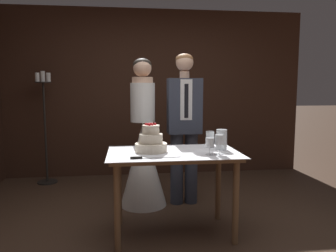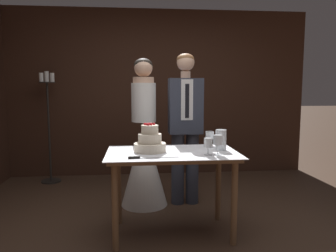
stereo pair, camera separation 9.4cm
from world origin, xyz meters
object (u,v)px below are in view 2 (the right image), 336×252
cake_knife (144,157)px  bride (144,152)px  cake_table (172,163)px  hurricane_candle (221,140)px  wine_glass_far (218,140)px  groom (185,122)px  tiered_cake (150,142)px  wine_glass_near (208,143)px  candle_stand (49,126)px  wine_glass_middle (210,136)px

cake_knife → bride: 1.06m
cake_table → hurricane_candle: size_ratio=6.21×
wine_glass_far → groom: 0.97m
tiered_cake → hurricane_candle: size_ratio=1.53×
wine_glass_near → candle_stand: 2.77m
cake_knife → hurricane_candle: 0.80m
hurricane_candle → groom: groom is taller
wine_glass_far → groom: bearing=98.7°
hurricane_candle → tiered_cake: bearing=-178.7°
cake_table → wine_glass_middle: size_ratio=7.43×
wine_glass_far → hurricane_candle: hurricane_candle is taller
groom → candle_stand: size_ratio=1.10×
tiered_cake → hurricane_candle: 0.68m
cake_table → candle_stand: (-1.58, 1.86, 0.14)m
wine_glass_near → wine_glass_middle: wine_glass_middle is taller
wine_glass_middle → candle_stand: 2.59m
wine_glass_near → groom: groom is taller
wine_glass_near → bride: (-0.54, 0.96, -0.26)m
bride → groom: groom is taller
cake_knife → bride: (0.03, 1.04, -0.17)m
cake_table → cake_knife: (-0.27, -0.25, 0.12)m
wine_glass_far → bride: 1.18m
candle_stand → bride: bearing=-38.5°
wine_glass_near → tiered_cake: bearing=157.5°
cake_table → hurricane_candle: bearing=6.7°
tiered_cake → wine_glass_middle: 0.62m
hurricane_candle → groom: bearing=107.4°
wine_glass_near → wine_glass_middle: size_ratio=0.93×
tiered_cake → groom: bearing=59.5°
cake_knife → groom: (0.51, 1.04, 0.18)m
wine_glass_far → wine_glass_near: bearing=-176.0°
wine_glass_near → groom: (-0.06, 0.96, 0.09)m
groom → candle_stand: 2.11m
tiered_cake → wine_glass_middle: (0.60, 0.15, 0.03)m
tiered_cake → cake_knife: tiered_cake is taller
cake_knife → candle_stand: size_ratio=0.27×
bride → groom: 0.59m
cake_table → candle_stand: 2.44m
bride → wine_glass_near: bearing=-60.7°
cake_table → wine_glass_near: 0.40m
wine_glass_near → groom: bearing=93.5°
cake_knife → groom: size_ratio=0.25×
hurricane_candle → candle_stand: 2.73m
wine_glass_far → candle_stand: (-1.97, 2.02, -0.09)m
cake_table → bride: bride is taller
cake_table → hurricane_candle: 0.52m
bride → candle_stand: bride is taller
cake_table → wine_glass_far: (0.39, -0.16, 0.24)m
wine_glass_far → hurricane_candle: bearing=68.8°
cake_knife → wine_glass_middle: 0.80m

